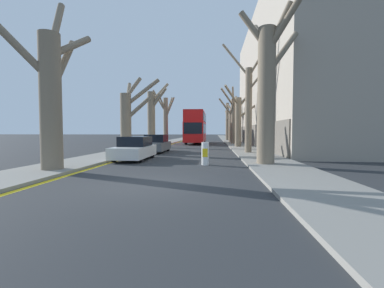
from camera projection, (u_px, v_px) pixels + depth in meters
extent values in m
plane|color=#2B2D30|center=(147.00, 185.00, 8.32)|extent=(300.00, 300.00, 0.00)
cube|color=gray|center=(182.00, 139.00, 58.53)|extent=(2.87, 120.00, 0.12)
cube|color=gray|center=(228.00, 139.00, 57.63)|extent=(2.87, 120.00, 0.12)
cube|color=#9E9384|center=(297.00, 80.00, 29.66)|extent=(10.00, 31.10, 15.43)
cube|color=#5E584F|center=(252.00, 136.00, 30.40)|extent=(0.12, 30.48, 2.50)
cube|color=yellow|center=(189.00, 139.00, 58.39)|extent=(0.24, 120.00, 0.01)
cylinder|color=#7A6B56|center=(51.00, 103.00, 10.99)|extent=(0.89, 0.89, 5.92)
cylinder|color=#7A6B56|center=(56.00, 29.00, 11.55)|extent=(0.64, 1.75, 2.91)
cylinder|color=#7A6B56|center=(70.00, 47.00, 11.81)|extent=(1.11, 2.24, 1.63)
cylinder|color=#7A6B56|center=(23.00, 52.00, 10.44)|extent=(1.92, 1.45, 2.22)
cylinder|color=#7A6B56|center=(62.00, 66.00, 11.80)|extent=(0.33, 2.06, 2.88)
cylinder|color=#7A6B56|center=(126.00, 124.00, 20.27)|extent=(0.85, 0.85, 4.74)
cylinder|color=#7A6B56|center=(128.00, 98.00, 21.39)|extent=(0.81, 2.69, 2.92)
cylinder|color=#7A6B56|center=(138.00, 109.00, 20.23)|extent=(2.08, 0.52, 1.89)
cylinder|color=#7A6B56|center=(142.00, 93.00, 20.23)|extent=(2.79, 0.71, 2.27)
cylinder|color=#7A6B56|center=(133.00, 88.00, 20.44)|extent=(1.35, 1.09, 1.84)
cylinder|color=#7A6B56|center=(151.00, 120.00, 28.29)|extent=(0.84, 0.84, 6.12)
cylinder|color=#7A6B56|center=(156.00, 101.00, 28.05)|extent=(1.42, 0.51, 1.69)
cylinder|color=#7A6B56|center=(160.00, 93.00, 29.18)|extent=(1.77, 2.54, 2.57)
cylinder|color=#7A6B56|center=(158.00, 99.00, 27.74)|extent=(2.08, 1.08, 2.30)
cylinder|color=#7A6B56|center=(166.00, 121.00, 36.33)|extent=(0.64, 0.64, 6.52)
cylinder|color=#7A6B56|center=(170.00, 108.00, 35.71)|extent=(1.64, 1.25, 2.94)
cylinder|color=#7A6B56|center=(169.00, 107.00, 37.17)|extent=(0.86, 2.18, 3.06)
cylinder|color=#7A6B56|center=(159.00, 101.00, 36.13)|extent=(1.94, 0.54, 3.19)
cylinder|color=#7A6B56|center=(163.00, 104.00, 35.78)|extent=(0.95, 1.21, 1.96)
cylinder|color=#7A6B56|center=(266.00, 98.00, 12.93)|extent=(0.88, 0.88, 6.92)
cylinder|color=#7A6B56|center=(282.00, 53.00, 13.62)|extent=(2.29, 2.16, 2.83)
cylinder|color=#7A6B56|center=(279.00, 29.00, 12.46)|extent=(1.37, 0.96, 2.42)
cylinder|color=#7A6B56|center=(283.00, 25.00, 12.13)|extent=(1.65, 1.57, 2.38)
cylinder|color=#7A6B56|center=(261.00, 36.00, 13.72)|extent=(0.64, 2.13, 1.87)
cylinder|color=#7A6B56|center=(254.00, 30.00, 12.87)|extent=(1.56, 0.42, 2.01)
cylinder|color=#7A6B56|center=(248.00, 111.00, 20.04)|extent=(0.53, 0.53, 6.68)
cylinder|color=#7A6B56|center=(236.00, 60.00, 20.29)|extent=(2.19, 0.95, 2.87)
cylinder|color=#7A6B56|center=(260.00, 58.00, 19.03)|extent=(1.62, 1.76, 2.55)
cylinder|color=#7A6B56|center=(261.00, 74.00, 18.93)|extent=(1.76, 2.06, 2.10)
cylinder|color=#7A6B56|center=(238.00, 123.00, 28.09)|extent=(0.69, 0.69, 5.45)
cylinder|color=#7A6B56|center=(232.00, 95.00, 26.99)|extent=(1.80, 2.32, 1.96)
cylinder|color=#7A6B56|center=(245.00, 99.00, 27.66)|extent=(1.57, 0.81, 1.93)
cylinder|color=#7A6B56|center=(247.00, 111.00, 28.33)|extent=(2.22, 1.04, 1.66)
cylinder|color=#7A6B56|center=(233.00, 122.00, 35.01)|extent=(0.68, 0.68, 6.19)
cylinder|color=#7A6B56|center=(233.00, 95.00, 34.34)|extent=(0.48, 1.29, 2.24)
cylinder|color=#7A6B56|center=(233.00, 104.00, 34.21)|extent=(0.43, 1.62, 1.85)
cylinder|color=#7A6B56|center=(226.00, 108.00, 35.07)|extent=(2.13, 0.38, 2.76)
cylinder|color=#7A6B56|center=(231.00, 109.00, 35.63)|extent=(0.98, 1.60, 1.51)
cylinder|color=#7A6B56|center=(228.00, 97.00, 33.97)|extent=(2.01, 2.21, 2.29)
cylinder|color=#7A6B56|center=(231.00, 127.00, 41.37)|extent=(0.89, 0.89, 4.83)
cylinder|color=#7A6B56|center=(235.00, 118.00, 40.64)|extent=(1.38, 1.58, 1.54)
cylinder|color=#7A6B56|center=(233.00, 112.00, 42.36)|extent=(1.16, 2.59, 2.19)
cylinder|color=#7A6B56|center=(234.00, 105.00, 41.88)|extent=(1.23, 1.83, 3.21)
cylinder|color=#7A6B56|center=(235.00, 112.00, 41.74)|extent=(1.62, 1.49, 2.26)
cylinder|color=#7A6B56|center=(234.00, 112.00, 39.95)|extent=(1.00, 2.84, 2.34)
cylinder|color=#7A6B56|center=(227.00, 122.00, 49.53)|extent=(0.62, 0.62, 7.28)
cylinder|color=#7A6B56|center=(230.00, 113.00, 48.52)|extent=(1.33, 2.04, 2.58)
cylinder|color=#7A6B56|center=(229.00, 115.00, 48.24)|extent=(0.66, 2.61, 1.81)
cylinder|color=#7A6B56|center=(226.00, 115.00, 50.09)|extent=(0.54, 1.44, 1.94)
cube|color=red|center=(196.00, 132.00, 37.45)|extent=(2.57, 11.16, 2.62)
cube|color=red|center=(196.00, 118.00, 37.35)|extent=(2.52, 10.94, 1.46)
cube|color=#A91111|center=(196.00, 113.00, 37.31)|extent=(2.52, 10.94, 0.12)
cube|color=black|center=(196.00, 129.00, 37.43)|extent=(2.60, 9.82, 1.36)
cube|color=black|center=(196.00, 118.00, 37.35)|extent=(2.60, 9.82, 1.11)
cube|color=black|center=(193.00, 128.00, 31.89)|extent=(2.31, 0.06, 1.43)
cylinder|color=black|center=(186.00, 140.00, 34.27)|extent=(0.30, 1.12, 1.12)
cylinder|color=black|center=(203.00, 141.00, 34.07)|extent=(0.30, 1.12, 1.12)
cylinder|color=black|center=(190.00, 139.00, 40.71)|extent=(0.30, 1.12, 1.12)
cylinder|color=black|center=(204.00, 139.00, 40.52)|extent=(0.30, 1.12, 1.12)
cube|color=silver|center=(134.00, 152.00, 15.83)|extent=(1.81, 4.26, 0.66)
cube|color=black|center=(135.00, 141.00, 16.05)|extent=(1.60, 2.22, 0.60)
cylinder|color=black|center=(114.00, 157.00, 14.64)|extent=(0.20, 0.61, 0.61)
cylinder|color=black|center=(141.00, 157.00, 14.50)|extent=(0.20, 0.61, 0.61)
cylinder|color=black|center=(129.00, 153.00, 17.18)|extent=(0.20, 0.61, 0.61)
cylinder|color=black|center=(152.00, 153.00, 17.04)|extent=(0.20, 0.61, 0.61)
cube|color=#4C5156|center=(156.00, 146.00, 21.73)|extent=(1.82, 4.48, 0.67)
cube|color=black|center=(157.00, 138.00, 21.97)|extent=(1.60, 2.33, 0.64)
cylinder|color=black|center=(142.00, 149.00, 20.47)|extent=(0.20, 0.64, 0.64)
cylinder|color=black|center=(162.00, 150.00, 20.33)|extent=(0.20, 0.64, 0.64)
cylinder|color=black|center=(151.00, 147.00, 23.14)|extent=(0.20, 0.64, 0.64)
cylinder|color=black|center=(168.00, 147.00, 23.01)|extent=(0.20, 0.64, 0.64)
cylinder|color=white|center=(205.00, 154.00, 13.35)|extent=(0.38, 0.38, 1.19)
cube|color=yellow|center=(205.00, 153.00, 13.15)|extent=(0.27, 0.01, 0.43)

